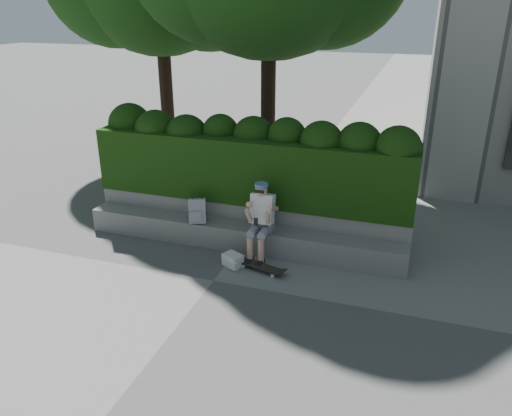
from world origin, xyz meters
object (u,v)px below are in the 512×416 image
(person, at_px, (261,218))
(backpack_plaid, at_px, (197,211))
(backpack_ground, at_px, (233,260))
(skateboard, at_px, (260,267))

(person, relative_size, backpack_plaid, 3.05)
(person, relative_size, backpack_ground, 4.18)
(person, height_order, backpack_plaid, person)
(backpack_ground, bearing_deg, backpack_plaid, 174.03)
(backpack_plaid, relative_size, backpack_ground, 1.37)
(person, bearing_deg, backpack_ground, -125.81)
(backpack_plaid, bearing_deg, skateboard, -45.34)
(skateboard, relative_size, backpack_plaid, 1.90)
(skateboard, distance_m, backpack_plaid, 1.64)
(person, relative_size, skateboard, 1.61)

